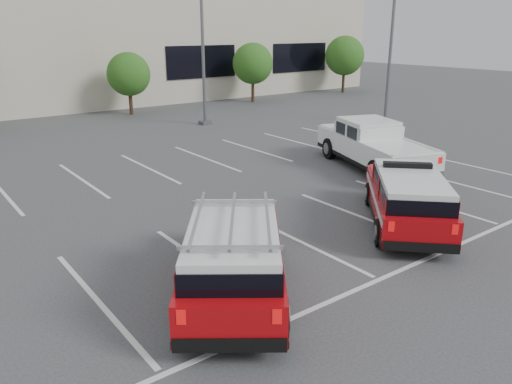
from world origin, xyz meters
TOP-DOWN VIEW (x-y plane):
  - ground at (0.00, 0.00)m, footprint 120.00×120.00m
  - stall_markings at (0.00, 4.50)m, footprint 23.00×15.00m
  - convention_building at (0.18, 31.86)m, footprint 60.00×16.99m
  - tree_mid_right at (5.09, 22.05)m, footprint 2.77×2.77m
  - tree_right at (15.09, 22.05)m, footprint 3.07×3.07m
  - tree_far_right at (25.09, 22.05)m, footprint 3.37×3.37m
  - light_pole_mid at (7.00, 16.00)m, footprint 0.90×0.60m
  - light_pole_right at (16.00, 10.00)m, footprint 0.90×0.60m
  - fire_chief_suv at (3.15, -1.16)m, footprint 4.83×4.86m
  - white_pickup at (7.30, 3.62)m, footprint 4.13×6.53m
  - ladder_suv at (-3.00, -1.45)m, footprint 4.49×5.12m

SIDE VIEW (x-z plane):
  - ground at x=0.00m, z-range 0.00..0.00m
  - stall_markings at x=0.00m, z-range 0.00..0.01m
  - fire_chief_suv at x=3.15m, z-range -0.16..1.61m
  - white_pickup at x=7.30m, z-range -0.19..1.70m
  - ladder_suv at x=-3.00m, z-range -0.19..1.75m
  - tree_mid_right at x=5.09m, z-range 0.51..4.50m
  - tree_right at x=15.09m, z-range 0.56..4.98m
  - tree_far_right at x=25.09m, z-range 0.62..5.46m
  - convention_building at x=0.18m, z-range -1.88..11.32m
  - light_pole_mid at x=7.00m, z-range 0.07..10.31m
  - light_pole_right at x=16.00m, z-range 0.07..10.31m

